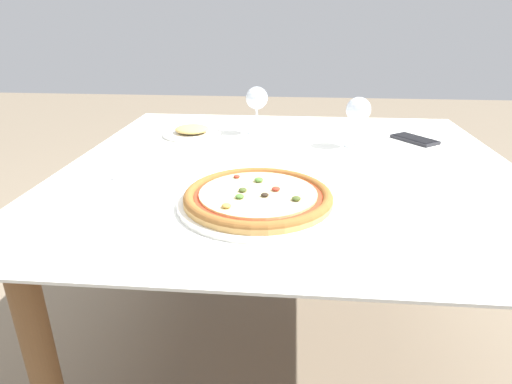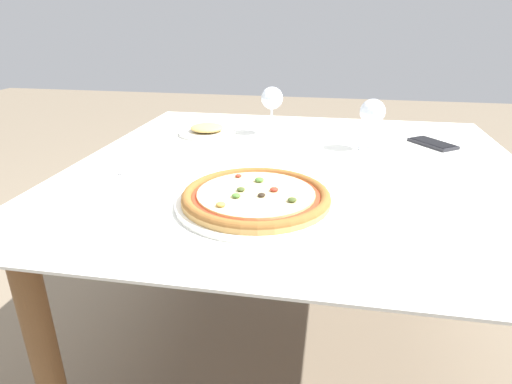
{
  "view_description": "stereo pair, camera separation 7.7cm",
  "coord_description": "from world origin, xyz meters",
  "px_view_note": "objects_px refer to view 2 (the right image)",
  "views": [
    {
      "loc": [
        0.0,
        -1.11,
        1.08
      ],
      "look_at": [
        -0.07,
        -0.28,
        0.73
      ],
      "focal_mm": 30.0,
      "sensor_mm": 36.0,
      "label": 1
    },
    {
      "loc": [
        0.08,
        -1.1,
        1.08
      ],
      "look_at": [
        -0.07,
        -0.28,
        0.73
      ],
      "focal_mm": 30.0,
      "sensor_mm": 36.0,
      "label": 2
    }
  ],
  "objects_px": {
    "dining_table": "(298,191)",
    "side_plate": "(207,130)",
    "fork": "(142,164)",
    "pizza_plate": "(256,198)",
    "wine_glass_far_left": "(272,100)",
    "cell_phone": "(433,143)",
    "wine_glass_far_right": "(372,113)"
  },
  "relations": [
    {
      "from": "wine_glass_far_right",
      "to": "cell_phone",
      "type": "bearing_deg",
      "value": 21.8
    },
    {
      "from": "cell_phone",
      "to": "fork",
      "type": "bearing_deg",
      "value": -157.46
    },
    {
      "from": "wine_glass_far_right",
      "to": "side_plate",
      "type": "bearing_deg",
      "value": 171.02
    },
    {
      "from": "wine_glass_far_right",
      "to": "side_plate",
      "type": "xyz_separation_m",
      "value": [
        -0.53,
        0.08,
        -0.1
      ]
    },
    {
      "from": "wine_glass_far_right",
      "to": "cell_phone",
      "type": "relative_size",
      "value": 0.96
    },
    {
      "from": "fork",
      "to": "side_plate",
      "type": "height_order",
      "value": "side_plate"
    },
    {
      "from": "dining_table",
      "to": "fork",
      "type": "relative_size",
      "value": 7.11
    },
    {
      "from": "dining_table",
      "to": "wine_glass_far_left",
      "type": "distance_m",
      "value": 0.39
    },
    {
      "from": "pizza_plate",
      "to": "cell_phone",
      "type": "bearing_deg",
      "value": 49.69
    },
    {
      "from": "fork",
      "to": "side_plate",
      "type": "distance_m",
      "value": 0.35
    },
    {
      "from": "dining_table",
      "to": "wine_glass_far_left",
      "type": "xyz_separation_m",
      "value": [
        -0.12,
        0.31,
        0.19
      ]
    },
    {
      "from": "pizza_plate",
      "to": "fork",
      "type": "xyz_separation_m",
      "value": [
        -0.35,
        0.21,
        -0.01
      ]
    },
    {
      "from": "pizza_plate",
      "to": "wine_glass_far_left",
      "type": "relative_size",
      "value": 2.18
    },
    {
      "from": "wine_glass_far_left",
      "to": "pizza_plate",
      "type": "bearing_deg",
      "value": -84.87
    },
    {
      "from": "dining_table",
      "to": "cell_phone",
      "type": "bearing_deg",
      "value": 33.92
    },
    {
      "from": "pizza_plate",
      "to": "side_plate",
      "type": "height_order",
      "value": "pizza_plate"
    },
    {
      "from": "wine_glass_far_left",
      "to": "side_plate",
      "type": "distance_m",
      "value": 0.24
    },
    {
      "from": "pizza_plate",
      "to": "dining_table",
      "type": "bearing_deg",
      "value": 76.41
    },
    {
      "from": "dining_table",
      "to": "pizza_plate",
      "type": "distance_m",
      "value": 0.3
    },
    {
      "from": "wine_glass_far_left",
      "to": "cell_phone",
      "type": "xyz_separation_m",
      "value": [
        0.51,
        -0.05,
        -0.11
      ]
    },
    {
      "from": "dining_table",
      "to": "fork",
      "type": "distance_m",
      "value": 0.43
    },
    {
      "from": "fork",
      "to": "dining_table",
      "type": "bearing_deg",
      "value": 9.83
    },
    {
      "from": "pizza_plate",
      "to": "wine_glass_far_right",
      "type": "relative_size",
      "value": 2.27
    },
    {
      "from": "fork",
      "to": "wine_glass_far_left",
      "type": "distance_m",
      "value": 0.5
    },
    {
      "from": "dining_table",
      "to": "wine_glass_far_left",
      "type": "height_order",
      "value": "wine_glass_far_left"
    },
    {
      "from": "dining_table",
      "to": "side_plate",
      "type": "bearing_deg",
      "value": 141.23
    },
    {
      "from": "side_plate",
      "to": "pizza_plate",
      "type": "bearing_deg",
      "value": -63.96
    },
    {
      "from": "fork",
      "to": "pizza_plate",
      "type": "bearing_deg",
      "value": -30.41
    },
    {
      "from": "dining_table",
      "to": "cell_phone",
      "type": "height_order",
      "value": "cell_phone"
    },
    {
      "from": "fork",
      "to": "wine_glass_far_left",
      "type": "relative_size",
      "value": 1.08
    },
    {
      "from": "pizza_plate",
      "to": "wine_glass_far_left",
      "type": "bearing_deg",
      "value": 95.13
    },
    {
      "from": "pizza_plate",
      "to": "wine_glass_far_left",
      "type": "distance_m",
      "value": 0.6
    }
  ]
}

